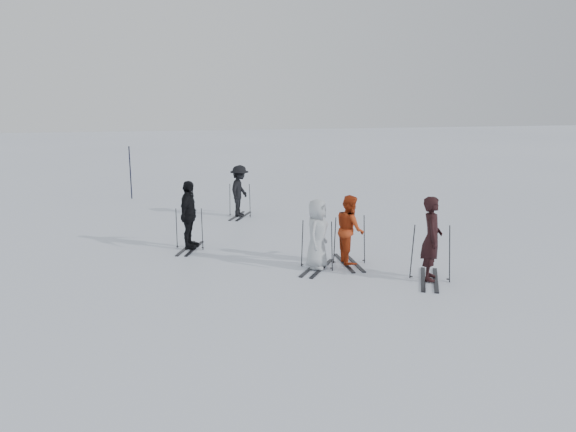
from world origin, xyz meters
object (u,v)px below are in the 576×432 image
at_px(skier_uphill_far, 240,191).
at_px(piste_marker, 130,173).
at_px(skier_uphill_left, 189,216).
at_px(skier_red, 350,230).
at_px(skier_near_dark, 432,240).
at_px(skier_grey, 317,235).

relative_size(skier_uphill_far, piste_marker, 0.82).
distance_m(skier_uphill_left, piste_marker, 8.84).
relative_size(skier_red, skier_uphill_far, 0.96).
bearing_deg(skier_red, skier_near_dark, -138.75).
bearing_deg(skier_uphill_left, piste_marker, 33.10).
bearing_deg(skier_red, skier_uphill_far, 19.21).
bearing_deg(skier_uphill_left, skier_uphill_far, -5.81).
distance_m(skier_near_dark, skier_uphill_left, 6.64).
bearing_deg(skier_near_dark, skier_red, 64.65).
xyz_separation_m(skier_grey, skier_uphill_left, (-2.93, 2.61, 0.09)).
distance_m(skier_near_dark, skier_red, 2.20).
distance_m(skier_grey, skier_uphill_far, 6.67).
height_order(skier_grey, piste_marker, piste_marker).
relative_size(skier_uphill_left, piste_marker, 0.86).
xyz_separation_m(skier_red, skier_grey, (-0.94, -0.24, -0.01)).
height_order(skier_uphill_left, piste_marker, piste_marker).
xyz_separation_m(skier_red, piste_marker, (-5.68, 11.02, 0.23)).
height_order(skier_uphill_far, piste_marker, piste_marker).
height_order(skier_red, piste_marker, piste_marker).
xyz_separation_m(skier_uphill_far, piste_marker, (-3.86, 4.64, 0.20)).
bearing_deg(skier_red, skier_grey, 107.36).
bearing_deg(skier_grey, skier_uphill_far, 42.39).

